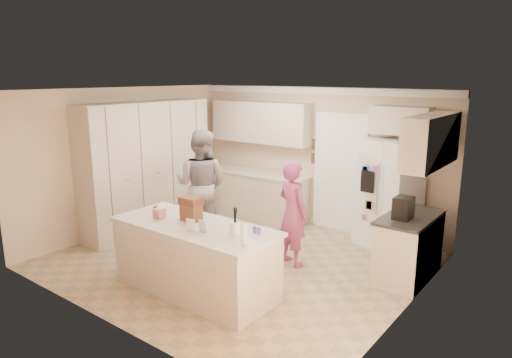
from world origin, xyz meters
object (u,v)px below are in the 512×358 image
Objects in this scene: coffee_maker at (403,208)px; tissue_box at (160,213)px; teen_boy at (201,185)px; teen_girl at (293,213)px; dollhouse_body at (191,212)px; utensil_crock at (235,228)px; island_base at (195,259)px; refrigerator at (388,194)px.

coffee_maker is 2.14× the size of tissue_box.
tissue_box is at bearing 95.69° from teen_boy.
coffee_maker is at bearing -148.24° from teen_girl.
teen_girl is at bearing 64.65° from dollhouse_body.
utensil_crock is (-1.40, -1.85, -0.07)m from coffee_maker.
coffee_maker is at bearing 37.57° from tissue_box.
dollhouse_body is (0.40, 0.20, 0.04)m from tissue_box.
island_base is (-2.05, -1.90, -0.63)m from coffee_maker.
dollhouse_body is at bearing 109.67° from teen_boy.
tissue_box is at bearing 74.65° from teen_girl.
dollhouse_body reaches higher than utensil_crock.
coffee_maker is at bearing -44.47° from refrigerator.
island_base is 0.86m from utensil_crock.
dollhouse_body is 0.16× the size of teen_girl.
teen_boy is at bearing 116.07° from tissue_box.
refrigerator is 6.92× the size of dollhouse_body.
island_base is 1.15× the size of teen_boy.
tissue_box is (-1.93, -3.20, 0.10)m from refrigerator.
dollhouse_body reaches higher than tissue_box.
refrigerator is 1.12× the size of teen_girl.
coffee_maker is 2.84m from dollhouse_body.
island_base is at bearing 111.10° from teen_boy.
dollhouse_body is at bearing 176.42° from utensil_crock.
teen_boy is (-0.79, 1.62, -0.04)m from tissue_box.
teen_girl is at bearing -102.23° from refrigerator.
teen_boy reaches higher than tissue_box.
island_base is at bearing -97.71° from refrigerator.
utensil_crock is at bearing 7.13° from tissue_box.
refrigerator is 3.37m from dollhouse_body.
teen_girl reaches higher than utensil_crock.
teen_boy is at bearing -133.53° from refrigerator.
teen_boy reaches higher than coffee_maker.
utensil_crock is at bearing 112.83° from teen_girl.
refrigerator is at bearing -100.42° from teen_girl.
tissue_box is (-2.60, -2.00, -0.07)m from coffee_maker.
dollhouse_body is (-0.80, 0.05, 0.04)m from utensil_crock.
refrigerator is 0.94× the size of teen_boy.
utensil_crock is at bearing -3.58° from dollhouse_body.
utensil_crock is at bearing 4.40° from island_base.
island_base is at bearing -33.69° from dollhouse_body.
refrigerator is at bearing 65.99° from island_base.
teen_girl is at bearing 160.05° from teen_boy.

